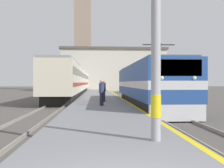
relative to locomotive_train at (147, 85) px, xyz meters
name	(u,v)px	position (x,y,z in m)	size (l,w,h in m)	color
ground_plane	(99,98)	(-3.52, 13.31, -1.75)	(200.00, 200.00, 0.00)	#514C47
platform	(100,99)	(-3.52, 8.31, -1.52)	(4.39, 140.00, 0.44)	slate
rail_track_near	(132,100)	(0.00, 8.31, -1.71)	(2.84, 140.00, 0.16)	#514C47
rail_track_far	(66,100)	(-7.16, 8.31, -1.71)	(2.83, 140.00, 0.16)	#514C47
locomotive_train	(147,85)	(0.00, 0.00, 0.00)	(2.92, 15.90, 4.37)	black
passenger_train	(77,81)	(-7.16, 24.20, 0.42)	(2.92, 49.18, 4.03)	black
person_on_platform	(102,92)	(-3.57, -2.89, -0.40)	(0.34, 0.34, 1.72)	#23232D
second_waiting_passenger	(104,90)	(-3.34, 0.52, -0.39)	(0.34, 0.34, 1.73)	#23232D
clock_tower	(83,26)	(-7.33, 47.45, 14.84)	(5.23, 5.23, 31.39)	gray
station_building	(113,70)	(0.02, 40.26, 3.18)	(23.93, 7.43, 9.80)	beige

